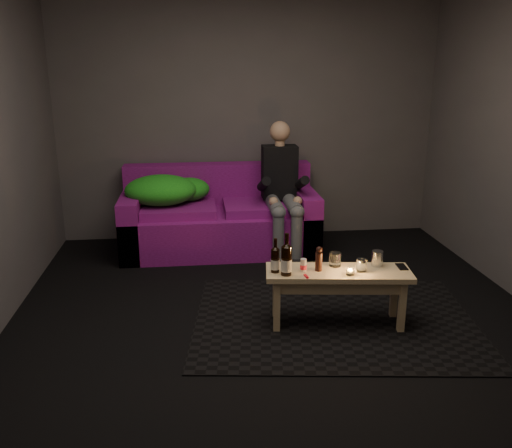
{
  "coord_description": "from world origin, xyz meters",
  "views": [
    {
      "loc": [
        -0.58,
        -3.51,
        1.86
      ],
      "look_at": [
        -0.06,
        1.04,
        0.48
      ],
      "focal_mm": 38.0,
      "sensor_mm": 36.0,
      "label": 1
    }
  ],
  "objects_px": {
    "person": "(282,187)",
    "coffee_table": "(338,280)",
    "steel_cup": "(377,258)",
    "sofa": "(220,220)",
    "beer_bottle_b": "(286,260)",
    "beer_bottle_a": "(275,260)"
  },
  "relations": [
    {
      "from": "coffee_table",
      "to": "beer_bottle_a",
      "type": "relative_size",
      "value": 4.27
    },
    {
      "from": "person",
      "to": "coffee_table",
      "type": "distance_m",
      "value": 1.68
    },
    {
      "from": "person",
      "to": "coffee_table",
      "type": "height_order",
      "value": "person"
    },
    {
      "from": "sofa",
      "to": "coffee_table",
      "type": "xyz_separation_m",
      "value": [
        0.76,
        -1.8,
        0.05
      ]
    },
    {
      "from": "sofa",
      "to": "steel_cup",
      "type": "bearing_deg",
      "value": -58.49
    },
    {
      "from": "steel_cup",
      "to": "coffee_table",
      "type": "bearing_deg",
      "value": -168.86
    },
    {
      "from": "beer_bottle_a",
      "to": "beer_bottle_b",
      "type": "distance_m",
      "value": 0.09
    },
    {
      "from": "beer_bottle_a",
      "to": "beer_bottle_b",
      "type": "height_order",
      "value": "beer_bottle_b"
    },
    {
      "from": "sofa",
      "to": "coffee_table",
      "type": "height_order",
      "value": "sofa"
    },
    {
      "from": "coffee_table",
      "to": "steel_cup",
      "type": "distance_m",
      "value": 0.34
    },
    {
      "from": "beer_bottle_b",
      "to": "steel_cup",
      "type": "height_order",
      "value": "beer_bottle_b"
    },
    {
      "from": "beer_bottle_b",
      "to": "steel_cup",
      "type": "bearing_deg",
      "value": 8.18
    },
    {
      "from": "sofa",
      "to": "beer_bottle_b",
      "type": "relative_size",
      "value": 6.36
    },
    {
      "from": "person",
      "to": "sofa",
      "type": "bearing_deg",
      "value": 165.56
    },
    {
      "from": "coffee_table",
      "to": "beer_bottle_a",
      "type": "distance_m",
      "value": 0.49
    },
    {
      "from": "sofa",
      "to": "beer_bottle_b",
      "type": "xyz_separation_m",
      "value": [
        0.38,
        -1.84,
        0.23
      ]
    },
    {
      "from": "sofa",
      "to": "person",
      "type": "distance_m",
      "value": 0.73
    },
    {
      "from": "person",
      "to": "beer_bottle_b",
      "type": "relative_size",
      "value": 4.25
    },
    {
      "from": "person",
      "to": "beer_bottle_a",
      "type": "bearing_deg",
      "value": -100.66
    },
    {
      "from": "person",
      "to": "beer_bottle_a",
      "type": "relative_size",
      "value": 5.17
    },
    {
      "from": "sofa",
      "to": "beer_bottle_a",
      "type": "xyz_separation_m",
      "value": [
        0.31,
        -1.78,
        0.21
      ]
    },
    {
      "from": "sofa",
      "to": "beer_bottle_b",
      "type": "distance_m",
      "value": 1.89
    }
  ]
}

